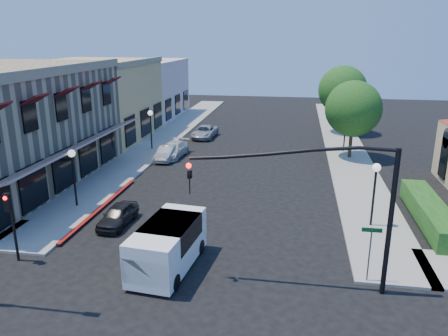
% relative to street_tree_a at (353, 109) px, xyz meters
% --- Properties ---
extents(ground, '(120.00, 120.00, 0.00)m').
position_rel_street_tree_a_xyz_m(ground, '(-8.80, -22.00, -4.19)').
color(ground, black).
rests_on(ground, ground).
extents(sidewalk_left, '(3.50, 50.00, 0.12)m').
position_rel_street_tree_a_xyz_m(sidewalk_left, '(-17.55, 5.00, -4.13)').
color(sidewalk_left, '#99968B').
rests_on(sidewalk_left, ground).
extents(sidewalk_right, '(3.50, 50.00, 0.12)m').
position_rel_street_tree_a_xyz_m(sidewalk_right, '(-0.05, 5.00, -4.13)').
color(sidewalk_right, '#99968B').
rests_on(sidewalk_right, ground).
extents(curb_red_strip, '(0.25, 10.00, 0.06)m').
position_rel_street_tree_a_xyz_m(curb_red_strip, '(-15.70, -14.00, -4.19)').
color(curb_red_strip, maroon).
rests_on(curb_red_strip, ground).
extents(yellow_stucco_building, '(10.00, 12.00, 7.60)m').
position_rel_street_tree_a_xyz_m(yellow_stucco_building, '(-24.30, 4.00, -0.39)').
color(yellow_stucco_building, tan).
rests_on(yellow_stucco_building, ground).
extents(pink_stucco_building, '(10.00, 12.00, 7.00)m').
position_rel_street_tree_a_xyz_m(pink_stucco_building, '(-24.30, 16.00, -0.69)').
color(pink_stucco_building, beige).
rests_on(pink_stucco_building, ground).
extents(hedge, '(1.40, 8.00, 1.10)m').
position_rel_street_tree_a_xyz_m(hedge, '(2.90, -13.00, -4.19)').
color(hedge, '#194914').
rests_on(hedge, ground).
extents(street_tree_a, '(4.56, 4.56, 6.48)m').
position_rel_street_tree_a_xyz_m(street_tree_a, '(0.00, 0.00, 0.00)').
color(street_tree_a, '#342314').
rests_on(street_tree_a, ground).
extents(street_tree_b, '(4.94, 4.94, 7.02)m').
position_rel_street_tree_a_xyz_m(street_tree_b, '(0.00, 10.00, 0.35)').
color(street_tree_b, '#342314').
rests_on(street_tree_b, ground).
extents(signal_mast_arm, '(8.01, 0.39, 6.00)m').
position_rel_street_tree_a_xyz_m(signal_mast_arm, '(-2.94, -20.50, -0.11)').
color(signal_mast_arm, black).
rests_on(signal_mast_arm, ground).
extents(secondary_signal, '(0.28, 0.42, 3.32)m').
position_rel_street_tree_a_xyz_m(secondary_signal, '(-16.80, -20.59, -1.88)').
color(secondary_signal, black).
rests_on(secondary_signal, ground).
extents(street_name_sign, '(0.80, 0.06, 2.50)m').
position_rel_street_tree_a_xyz_m(street_name_sign, '(-1.30, -19.80, -2.50)').
color(street_name_sign, '#595B5E').
rests_on(street_name_sign, ground).
extents(lamppost_left_near, '(0.44, 0.44, 3.57)m').
position_rel_street_tree_a_xyz_m(lamppost_left_near, '(-17.30, -14.00, -1.46)').
color(lamppost_left_near, black).
rests_on(lamppost_left_near, ground).
extents(lamppost_left_far, '(0.44, 0.44, 3.57)m').
position_rel_street_tree_a_xyz_m(lamppost_left_far, '(-17.30, 0.00, -1.46)').
color(lamppost_left_far, black).
rests_on(lamppost_left_far, ground).
extents(lamppost_right_near, '(0.44, 0.44, 3.57)m').
position_rel_street_tree_a_xyz_m(lamppost_right_near, '(-0.30, -14.00, -1.46)').
color(lamppost_right_near, black).
rests_on(lamppost_right_near, ground).
extents(lamppost_right_far, '(0.44, 0.44, 3.57)m').
position_rel_street_tree_a_xyz_m(lamppost_right_far, '(-0.30, 2.00, -1.46)').
color(lamppost_right_far, black).
rests_on(lamppost_right_far, ground).
extents(white_van, '(2.50, 4.89, 2.09)m').
position_rel_street_tree_a_xyz_m(white_van, '(-9.81, -20.05, -2.99)').
color(white_van, white).
rests_on(white_van, ground).
extents(parked_car_a, '(1.46, 3.35, 1.12)m').
position_rel_street_tree_a_xyz_m(parked_car_a, '(-13.83, -16.00, -3.63)').
color(parked_car_a, black).
rests_on(parked_car_a, ground).
extents(parked_car_b, '(1.29, 3.59, 1.18)m').
position_rel_street_tree_a_xyz_m(parked_car_b, '(-15.00, -3.00, -3.61)').
color(parked_car_b, '#9A9D9F').
rests_on(parked_car_b, ground).
extents(parked_car_c, '(2.07, 4.39, 1.24)m').
position_rel_street_tree_a_xyz_m(parked_car_c, '(-14.72, -2.00, -3.58)').
color(parked_car_c, silver).
rests_on(parked_car_c, ground).
extents(parked_car_d, '(2.23, 4.42, 1.20)m').
position_rel_street_tree_a_xyz_m(parked_car_d, '(-13.60, 5.57, -3.59)').
color(parked_car_d, '#AEB0B3').
rests_on(parked_car_d, ground).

